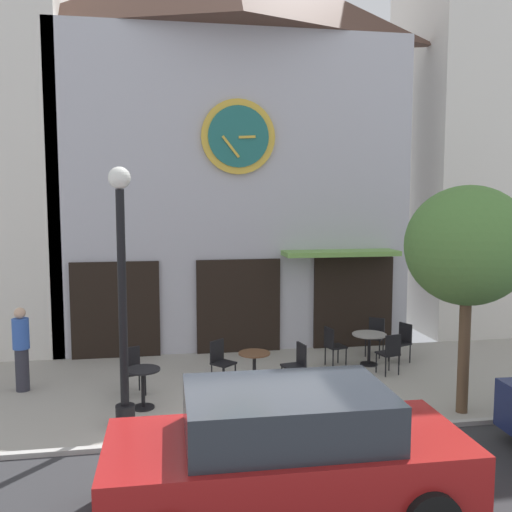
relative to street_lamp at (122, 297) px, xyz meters
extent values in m
cube|color=#9E998E|center=(2.15, 1.65, -2.21)|extent=(25.94, 5.18, 0.05)
cube|color=#A8A5A0|center=(2.15, -0.92, -2.14)|extent=(25.94, 0.12, 0.08)
cube|color=#B2B2BC|center=(2.50, 5.25, 1.74)|extent=(8.84, 2.01, 7.84)
cylinder|color=gold|center=(2.50, 4.18, 3.06)|extent=(1.78, 0.10, 1.78)
cylinder|color=#1E6660|center=(2.50, 4.12, 3.06)|extent=(1.46, 0.04, 1.46)
cube|color=gold|center=(2.70, 4.08, 3.05)|extent=(0.40, 0.03, 0.08)
cube|color=gold|center=(2.30, 4.08, 2.82)|extent=(0.43, 0.03, 0.52)
cube|color=black|center=(-0.45, 4.20, -1.03)|extent=(2.06, 0.10, 2.30)
cube|color=black|center=(2.50, 4.20, -1.03)|extent=(2.06, 0.10, 2.30)
cube|color=black|center=(5.44, 4.20, -1.03)|extent=(2.06, 0.10, 2.30)
cube|color=#72A84C|center=(4.97, 3.89, 0.27)|extent=(2.83, 0.90, 0.12)
cylinder|color=black|center=(0.00, 0.00, -2.00)|extent=(0.32, 0.32, 0.36)
cylinder|color=black|center=(0.00, 0.00, -0.21)|extent=(0.14, 0.14, 3.94)
sphere|color=white|center=(0.00, 0.00, 1.94)|extent=(0.36, 0.36, 0.36)
cylinder|color=brown|center=(5.87, -0.37, -1.08)|extent=(0.20, 0.20, 2.21)
ellipsoid|color=#4C7A38|center=(5.87, -0.37, 0.80)|extent=(2.19, 1.97, 2.08)
cylinder|color=black|center=(0.27, 0.76, -1.82)|extent=(0.07, 0.07, 0.72)
cylinder|color=black|center=(0.27, 0.76, -2.17)|extent=(0.40, 0.40, 0.03)
cylinder|color=black|center=(0.27, 0.76, -1.47)|extent=(0.63, 0.63, 0.03)
cylinder|color=black|center=(2.42, 1.38, -1.81)|extent=(0.07, 0.07, 0.75)
cylinder|color=black|center=(2.42, 1.38, -2.17)|extent=(0.40, 0.40, 0.03)
cylinder|color=brown|center=(2.42, 1.38, -1.44)|extent=(0.63, 0.63, 0.03)
cylinder|color=black|center=(5.27, 2.61, -1.83)|extent=(0.07, 0.07, 0.71)
cylinder|color=black|center=(5.27, 2.61, -2.17)|extent=(0.40, 0.40, 0.03)
cylinder|color=gray|center=(5.27, 2.61, -1.48)|extent=(0.78, 0.78, 0.03)
cube|color=black|center=(4.50, 2.65, -1.73)|extent=(0.48, 0.48, 0.04)
cube|color=black|center=(4.32, 2.61, -1.51)|extent=(0.13, 0.38, 0.45)
cylinder|color=black|center=(4.70, 2.53, -1.96)|extent=(0.03, 0.03, 0.45)
cylinder|color=black|center=(4.62, 2.86, -1.96)|extent=(0.03, 0.03, 0.45)
cylinder|color=black|center=(4.37, 2.44, -1.96)|extent=(0.03, 0.03, 0.45)
cylinder|color=black|center=(4.29, 2.77, -1.96)|extent=(0.03, 0.03, 0.45)
cube|color=black|center=(6.04, 2.68, -1.73)|extent=(0.52, 0.52, 0.04)
cube|color=black|center=(6.21, 2.75, -1.51)|extent=(0.18, 0.37, 0.45)
cylinder|color=black|center=(5.82, 2.78, -1.96)|extent=(0.03, 0.03, 0.45)
cylinder|color=black|center=(5.94, 2.46, -1.96)|extent=(0.03, 0.03, 0.45)
cylinder|color=black|center=(6.14, 2.90, -1.96)|extent=(0.03, 0.03, 0.45)
cylinder|color=black|center=(6.26, 2.58, -1.96)|extent=(0.03, 0.03, 0.45)
cube|color=black|center=(1.85, 1.79, -1.73)|extent=(0.56, 0.56, 0.04)
cube|color=black|center=(1.73, 1.93, -1.51)|extent=(0.31, 0.28, 0.45)
cylinder|color=black|center=(1.83, 1.55, -1.96)|extent=(0.03, 0.03, 0.45)
cylinder|color=black|center=(2.09, 1.78, -1.96)|extent=(0.03, 0.03, 0.45)
cylinder|color=black|center=(1.61, 1.81, -1.96)|extent=(0.03, 0.03, 0.45)
cylinder|color=black|center=(1.86, 2.03, -1.96)|extent=(0.03, 0.03, 0.45)
cube|color=black|center=(5.43, 1.91, -1.73)|extent=(0.48, 0.48, 0.04)
cube|color=black|center=(5.47, 1.74, -1.51)|extent=(0.38, 0.13, 0.45)
cylinder|color=black|center=(5.56, 2.12, -1.96)|extent=(0.03, 0.03, 0.45)
cylinder|color=black|center=(5.22, 2.04, -1.96)|extent=(0.03, 0.03, 0.45)
cylinder|color=black|center=(5.63, 1.79, -1.96)|extent=(0.03, 0.03, 0.45)
cylinder|color=black|center=(5.30, 1.71, -1.96)|extent=(0.03, 0.03, 0.45)
cube|color=black|center=(3.20, 1.35, -1.73)|extent=(0.48, 0.48, 0.04)
cube|color=black|center=(3.38, 1.39, -1.51)|extent=(0.12, 0.38, 0.45)
cylinder|color=black|center=(3.00, 1.48, -1.96)|extent=(0.03, 0.03, 0.45)
cylinder|color=black|center=(3.07, 1.15, -1.96)|extent=(0.03, 0.03, 0.45)
cylinder|color=black|center=(3.33, 1.56, -1.96)|extent=(0.03, 0.03, 0.45)
cylinder|color=black|center=(3.40, 1.22, -1.96)|extent=(0.03, 0.03, 0.45)
cube|color=black|center=(5.67, 3.28, -1.73)|extent=(0.56, 0.56, 0.04)
cube|color=black|center=(5.78, 3.42, -1.51)|extent=(0.33, 0.26, 0.45)
cylinder|color=black|center=(5.43, 3.24, -1.96)|extent=(0.03, 0.03, 0.45)
cylinder|color=black|center=(5.70, 3.04, -1.96)|extent=(0.03, 0.03, 0.45)
cylinder|color=black|center=(5.63, 3.52, -1.96)|extent=(0.03, 0.03, 0.45)
cylinder|color=black|center=(5.91, 3.31, -1.96)|extent=(0.03, 0.03, 0.45)
cube|color=black|center=(0.07, 1.51, -1.73)|extent=(0.52, 0.52, 0.04)
cube|color=black|center=(0.01, 1.68, -1.51)|extent=(0.37, 0.18, 0.45)
cylinder|color=black|center=(-0.02, 1.29, -1.96)|extent=(0.03, 0.03, 0.45)
cylinder|color=black|center=(0.29, 1.42, -1.96)|extent=(0.03, 0.03, 0.45)
cylinder|color=black|center=(-0.15, 1.61, -1.96)|extent=(0.03, 0.03, 0.45)
cylinder|color=black|center=(0.17, 1.73, -1.96)|extent=(0.03, 0.03, 0.45)
cylinder|color=#2D2D38|center=(-2.11, 2.12, -1.76)|extent=(0.37, 0.37, 0.85)
cylinder|color=#3359B2|center=(-2.11, 2.12, -1.03)|extent=(0.45, 0.45, 0.60)
sphere|color=tan|center=(-2.11, 2.12, -0.62)|extent=(0.22, 0.22, 0.22)
cube|color=maroon|center=(2.08, -3.00, -1.59)|extent=(4.32, 1.84, 0.75)
cube|color=#262B33|center=(2.08, -3.00, -0.93)|extent=(2.42, 1.61, 0.60)
cylinder|color=black|center=(3.51, -2.12, -1.86)|extent=(0.64, 0.23, 0.64)
cylinder|color=black|center=(0.67, -2.09, -1.86)|extent=(0.64, 0.23, 0.64)
camera|label=1|loc=(0.64, -9.30, 1.63)|focal=39.50mm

